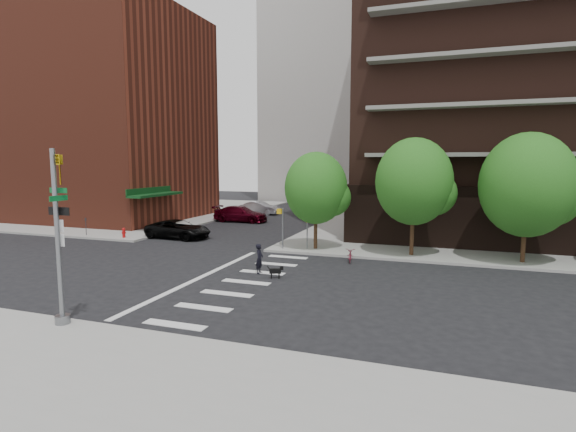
# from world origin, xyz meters

# --- Properties ---
(ground) EXTENTS (120.00, 120.00, 0.00)m
(ground) POSITION_xyz_m (0.00, 0.00, 0.00)
(ground) COLOR black
(ground) RESTS_ON ground
(sidewalk_ne) EXTENTS (39.00, 33.00, 0.15)m
(sidewalk_ne) POSITION_xyz_m (20.50, 23.50, 0.07)
(sidewalk_ne) COLOR gray
(sidewalk_ne) RESTS_ON ground
(sidewalk_nw) EXTENTS (31.00, 33.00, 0.15)m
(sidewalk_nw) POSITION_xyz_m (-24.50, 23.50, 0.07)
(sidewalk_nw) COLOR gray
(sidewalk_nw) RESTS_ON ground
(crosswalk) EXTENTS (3.85, 13.00, 0.01)m
(crosswalk) POSITION_xyz_m (2.21, -0.00, 0.01)
(crosswalk) COLOR silver
(crosswalk) RESTS_ON ground
(midrise_nw) EXTENTS (21.40, 15.50, 20.00)m
(midrise_nw) POSITION_xyz_m (-22.00, 18.00, 10.15)
(midrise_nw) COLOR maroon
(midrise_nw) RESTS_ON sidewalk_nw
(tree_a) EXTENTS (4.00, 4.00, 5.90)m
(tree_a) POSITION_xyz_m (4.00, 8.50, 4.04)
(tree_a) COLOR #301E11
(tree_a) RESTS_ON sidewalk_ne
(tree_b) EXTENTS (4.50, 4.50, 6.65)m
(tree_b) POSITION_xyz_m (10.00, 8.50, 4.54)
(tree_b) COLOR #301E11
(tree_b) RESTS_ON sidewalk_ne
(tree_c) EXTENTS (5.00, 5.00, 6.80)m
(tree_c) POSITION_xyz_m (16.00, 8.50, 4.45)
(tree_c) COLOR #301E11
(tree_c) RESTS_ON sidewalk_ne
(traffic_signal) EXTENTS (0.90, 0.75, 6.00)m
(traffic_signal) POSITION_xyz_m (-0.47, -7.49, 2.70)
(traffic_signal) COLOR slate
(traffic_signal) RESTS_ON sidewalk_s
(pedestrian_signal) EXTENTS (2.18, 0.67, 2.60)m
(pedestrian_signal) POSITION_xyz_m (2.32, 7.92, 1.85)
(pedestrian_signal) COLOR slate
(pedestrian_signal) RESTS_ON sidewalk_ne
(fire_hydrant) EXTENTS (0.24, 0.24, 0.73)m
(fire_hydrant) POSITION_xyz_m (-10.50, 7.80, 0.55)
(fire_hydrant) COLOR #A50C0C
(fire_hydrant) RESTS_ON sidewalk_nw
(parking_meter) EXTENTS (0.10, 0.08, 1.32)m
(parking_meter) POSITION_xyz_m (-14.00, 7.80, 0.96)
(parking_meter) COLOR black
(parking_meter) RESTS_ON sidewalk_nw
(parked_car_black) EXTENTS (2.54, 5.08, 1.38)m
(parked_car_black) POSITION_xyz_m (-7.00, 9.59, 0.69)
(parked_car_black) COLOR black
(parked_car_black) RESTS_ON ground
(parked_car_maroon) EXTENTS (2.20, 5.27, 1.52)m
(parked_car_maroon) POSITION_xyz_m (-6.60, 19.61, 0.76)
(parked_car_maroon) COLOR #3C030F
(parked_car_maroon) RESTS_ON ground
(parked_car_silver) EXTENTS (1.58, 4.33, 1.42)m
(parked_car_silver) POSITION_xyz_m (-7.33, 25.97, 0.71)
(parked_car_silver) COLOR #B6B7BE
(parked_car_silver) RESTS_ON ground
(scooter) EXTENTS (0.82, 1.63, 0.82)m
(scooter) POSITION_xyz_m (6.78, 6.08, 0.41)
(scooter) COLOR maroon
(scooter) RESTS_ON ground
(dog_walker) EXTENTS (0.59, 0.41, 1.54)m
(dog_walker) POSITION_xyz_m (2.93, 1.78, 0.77)
(dog_walker) COLOR black
(dog_walker) RESTS_ON ground
(dog) EXTENTS (0.71, 0.39, 0.59)m
(dog) POSITION_xyz_m (4.09, 1.15, 0.37)
(dog) COLOR black
(dog) RESTS_ON ground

